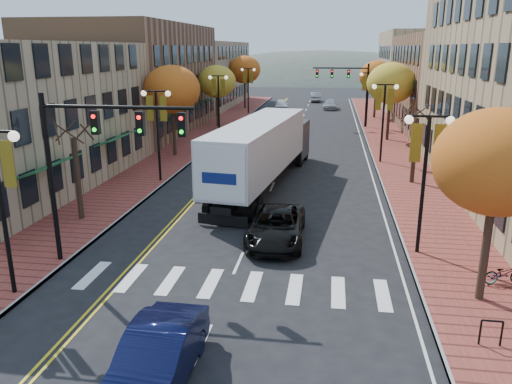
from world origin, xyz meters
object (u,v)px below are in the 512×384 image
at_px(semi_truck, 265,147).
at_px(black_suv, 276,226).
at_px(bicycle, 504,273).
at_px(navy_sedan, 157,358).

height_order(semi_truck, black_suv, semi_truck).
xyz_separation_m(semi_truck, bicycle, (10.74, -12.92, -1.99)).
height_order(semi_truck, bicycle, semi_truck).
xyz_separation_m(navy_sedan, bicycle, (10.91, 7.29, -0.23)).
relative_size(navy_sedan, black_suv, 0.89).
height_order(semi_truck, navy_sedan, semi_truck).
distance_m(semi_truck, black_suv, 9.94).
relative_size(black_suv, bicycle, 3.44).
height_order(navy_sedan, black_suv, navy_sedan).
xyz_separation_m(semi_truck, navy_sedan, (-0.17, -20.21, -1.76)).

